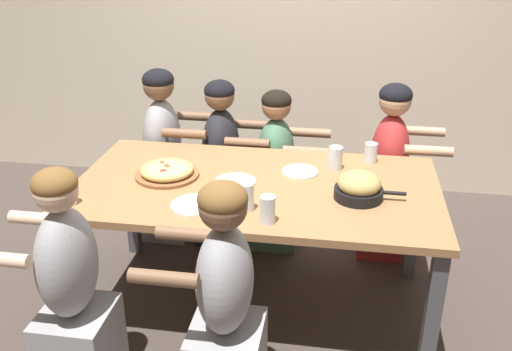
% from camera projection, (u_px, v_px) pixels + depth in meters
% --- Properties ---
extents(ground_plane, '(18.00, 18.00, 0.00)m').
position_uv_depth(ground_plane, '(256.00, 304.00, 3.33)').
color(ground_plane, '#423833').
rests_on(ground_plane, ground).
extents(dining_table, '(1.92, 1.03, 0.78)m').
position_uv_depth(dining_table, '(256.00, 198.00, 3.04)').
color(dining_table, '#996B42').
rests_on(dining_table, ground).
extents(pizza_board_main, '(0.34, 0.34, 0.06)m').
position_uv_depth(pizza_board_main, '(167.00, 172.00, 3.09)').
color(pizza_board_main, brown).
rests_on(pizza_board_main, dining_table).
extents(skillet_bowl, '(0.35, 0.24, 0.14)m').
position_uv_depth(skillet_bowl, '(359.00, 187.00, 2.83)').
color(skillet_bowl, black).
rests_on(skillet_bowl, dining_table).
extents(empty_plate_a, '(0.20, 0.20, 0.02)m').
position_uv_depth(empty_plate_a, '(300.00, 172.00, 3.14)').
color(empty_plate_a, white).
rests_on(empty_plate_a, dining_table).
extents(empty_plate_b, '(0.22, 0.22, 0.02)m').
position_uv_depth(empty_plate_b, '(235.00, 182.00, 3.02)').
color(empty_plate_b, white).
rests_on(empty_plate_b, dining_table).
extents(empty_plate_c, '(0.23, 0.23, 0.02)m').
position_uv_depth(empty_plate_c, '(194.00, 205.00, 2.77)').
color(empty_plate_c, white).
rests_on(empty_plate_c, dining_table).
extents(drinking_glass_a, '(0.07, 0.07, 0.11)m').
position_uv_depth(drinking_glass_a, '(371.00, 154.00, 3.26)').
color(drinking_glass_a, silver).
rests_on(drinking_glass_a, dining_table).
extents(drinking_glass_b, '(0.08, 0.08, 0.13)m').
position_uv_depth(drinking_glass_b, '(335.00, 159.00, 3.17)').
color(drinking_glass_b, silver).
rests_on(drinking_glass_b, dining_table).
extents(drinking_glass_c, '(0.07, 0.07, 0.14)m').
position_uv_depth(drinking_glass_c, '(247.00, 198.00, 2.72)').
color(drinking_glass_c, silver).
rests_on(drinking_glass_c, dining_table).
extents(drinking_glass_d, '(0.07, 0.07, 0.13)m').
position_uv_depth(drinking_glass_d, '(268.00, 211.00, 2.61)').
color(drinking_glass_d, silver).
rests_on(drinking_glass_d, dining_table).
extents(drinking_glass_e, '(0.08, 0.08, 0.13)m').
position_uv_depth(drinking_glass_e, '(67.00, 194.00, 2.77)').
color(drinking_glass_e, silver).
rests_on(drinking_glass_e, dining_table).
extents(diner_near_center, '(0.51, 0.40, 1.12)m').
position_uv_depth(diner_near_center, '(225.00, 310.00, 2.45)').
color(diner_near_center, '#99999E').
rests_on(diner_near_center, ground).
extents(diner_far_left, '(0.51, 0.40, 1.18)m').
position_uv_depth(diner_far_left, '(164.00, 161.00, 3.87)').
color(diner_far_left, '#99999E').
rests_on(diner_far_left, ground).
extents(diner_far_center, '(0.51, 0.40, 1.08)m').
position_uv_depth(diner_far_center, '(276.00, 176.00, 3.78)').
color(diner_far_center, '#477556').
rests_on(diner_far_center, ground).
extents(diner_far_right, '(0.51, 0.40, 1.15)m').
position_uv_depth(diner_far_right, '(388.00, 178.00, 3.66)').
color(diner_far_right, '#B22D2D').
rests_on(diner_far_right, ground).
extents(diner_far_midleft, '(0.51, 0.40, 1.13)m').
position_uv_depth(diner_far_midleft, '(222.00, 169.00, 3.82)').
color(diner_far_midleft, '#232328').
rests_on(diner_far_midleft, ground).
extents(diner_near_left, '(0.51, 0.40, 1.13)m').
position_uv_depth(diner_near_left, '(71.00, 295.00, 2.55)').
color(diner_near_left, '#99999E').
rests_on(diner_near_left, ground).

